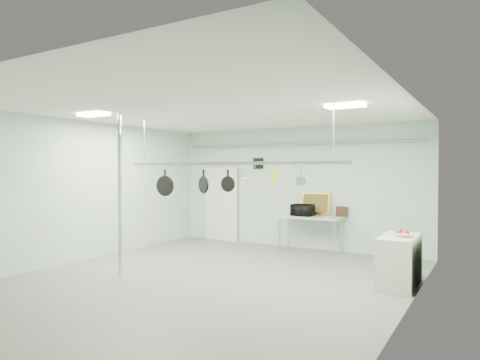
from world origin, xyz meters
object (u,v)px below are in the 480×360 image
Objects in this scene: chrome_pole at (120,194)px; prep_table at (310,219)px; skillet_left at (165,183)px; coffee_canister at (308,212)px; skillet_right at (228,180)px; fruit_bowl at (402,234)px; skillet_mid at (204,181)px; microwave at (303,210)px; side_cabinet at (399,261)px; pot_rack at (226,162)px.

prep_table is at bearing 61.29° from chrome_pole.
coffee_canister is at bearing 54.52° from skillet_left.
skillet_right is at bearing 24.98° from chrome_pole.
fruit_bowl is (2.65, -2.21, -0.06)m from coffee_canister.
fruit_bowl is at bearing 21.77° from chrome_pole.
prep_table is 3.58m from skillet_mid.
skillet_mid reaches higher than fruit_bowl.
microwave reaches higher than fruit_bowl.
chrome_pole is at bearing -122.09° from skillet_mid.
prep_table is at bearing 98.64° from skillet_mid.
skillet_right is (1.56, 0.00, 0.07)m from skillet_left.
coffee_canister reaches higher than side_cabinet.
side_cabinet is 2.11× the size of skillet_left.
side_cabinet is 2.84× the size of skillet_right.
microwave is at bearing 141.69° from side_cabinet.
side_cabinet is at bearing 17.41° from skillet_right.
microwave is 1.12× the size of skillet_mid.
side_cabinet is 0.49m from fruit_bowl.
skillet_mid is at bearing -162.49° from side_cabinet.
fruit_bowl is at bearing 16.36° from skillet_right.
pot_rack is at bearing -96.15° from coffee_canister.
microwave is at bearing -169.22° from prep_table.
microwave is 2.77× the size of coffee_canister.
chrome_pole is 1.00m from skillet_left.
fruit_bowl is (2.79, -2.21, -0.11)m from microwave.
chrome_pole is 5.32m from fruit_bowl.
prep_table is at bearing 139.21° from side_cabinet.
skillet_left is (-4.48, -1.10, 1.35)m from side_cabinet.
pot_rack is 3.51m from coffee_canister.
side_cabinet is 3.43m from skillet_right.
pot_rack reaches higher than fruit_bowl.
skillet_right is (-2.97, -1.06, 0.93)m from fruit_bowl.
fruit_bowl is 0.69× the size of skillet_mid.
fruit_bowl reaches higher than side_cabinet.
microwave is 0.15m from coffee_canister.
coffee_canister is at bearing 81.16° from skillet_right.
prep_table is 0.33× the size of pot_rack.
prep_table is 3.39m from side_cabinet.
fruit_bowl is 4.73m from skillet_left.
microwave is at bearing -176.89° from coffee_canister.
chrome_pole is 7.57× the size of skillet_right.
pot_rack reaches higher than microwave.
fruit_bowl is (0.05, -0.04, 0.49)m from side_cabinet.
microwave is (-0.19, -0.04, 0.22)m from prep_table.
side_cabinet is at bearing 8.18° from skillet_left.
microwave reaches higher than prep_table.
skillet_mid is (-0.54, 0.00, -0.38)m from pot_rack.
fruit_bowl is 3.29m from skillet_right.
microwave is (-2.74, 2.16, 0.60)m from side_cabinet.
skillet_mid is at bearing 33.43° from chrome_pole.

